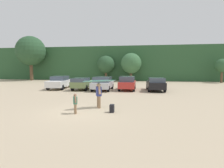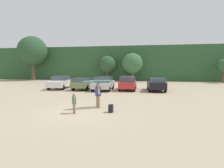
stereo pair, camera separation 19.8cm
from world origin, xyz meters
name	(u,v)px [view 2 (the right image)]	position (x,y,z in m)	size (l,w,h in m)	color
ground_plane	(79,112)	(0.00, 0.00, 0.00)	(120.00, 120.00, 0.00)	tan
hillside_ridge	(130,64)	(0.00, 31.78, 3.30)	(108.00, 12.00, 6.61)	#2D5633
tree_center_right	(32,51)	(-18.18, 23.60, 5.68)	(5.63, 5.63, 8.52)	brown
tree_center	(107,65)	(-3.58, 24.69, 3.06)	(3.24, 3.24, 4.70)	brown
tree_far_right	(132,63)	(1.15, 24.32, 3.25)	(3.70, 3.70, 5.11)	brown
tree_left	(224,66)	(16.08, 23.54, 2.79)	(2.22, 2.22, 3.94)	brown
parked_car_white	(60,82)	(-6.45, 11.06, 0.78)	(2.30, 4.72, 1.51)	white
parked_car_olive_green	(83,83)	(-3.42, 10.52, 0.76)	(1.80, 4.03, 1.39)	#6B7F4C
parked_car_silver	(103,83)	(-1.00, 10.41, 0.80)	(2.06, 4.42, 1.51)	silver
parked_car_red	(128,83)	(1.71, 10.99, 0.80)	(1.86, 3.99, 1.56)	#B72D28
parked_car_black	(156,84)	(4.83, 10.77, 0.76)	(1.98, 4.11, 1.47)	black
person_adult	(98,94)	(0.79, 1.31, 0.90)	(0.45, 0.74, 1.59)	#8C6B4C
person_child	(74,102)	(-0.14, -0.41, 0.64)	(0.31, 0.49, 1.13)	#8C6B4C
surfboard_teal	(99,81)	(0.88, 1.24, 1.72)	(2.19, 1.85, 0.18)	teal
backpack_dropped	(111,108)	(1.82, 0.23, 0.22)	(0.24, 0.34, 0.45)	black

